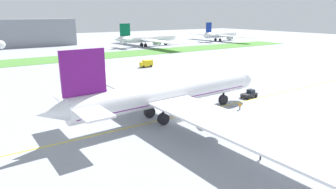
{
  "coord_description": "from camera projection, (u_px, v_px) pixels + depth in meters",
  "views": [
    {
      "loc": [
        -32.99,
        -45.36,
        20.92
      ],
      "look_at": [
        2.19,
        7.81,
        3.36
      ],
      "focal_mm": 31.12,
      "sensor_mm": 36.0,
      "label": 1
    }
  ],
  "objects": [
    {
      "name": "ground_crew_marshaller_front",
      "position": [
        240.0,
        106.0,
        65.92
      ],
      "size": [
        0.28,
        0.58,
        1.66
      ],
      "color": "black",
      "rests_on": "ground"
    },
    {
      "name": "pushback_tug",
      "position": [
        249.0,
        94.0,
        75.56
      ],
      "size": [
        6.16,
        2.61,
        2.12
      ],
      "color": "#26262B",
      "rests_on": "ground"
    },
    {
      "name": "parked_airliner_far_right",
      "position": [
        146.0,
        39.0,
        195.87
      ],
      "size": [
        48.33,
        76.96,
        15.44
      ],
      "color": "white",
      "rests_on": "ground"
    },
    {
      "name": "service_truck_fuel_bowser",
      "position": [
        71.0,
        71.0,
        102.92
      ],
      "size": [
        4.9,
        2.76,
        2.83
      ],
      "color": "#B21E19",
      "rests_on": "ground"
    },
    {
      "name": "service_truck_baggage_loader",
      "position": [
        146.0,
        63.0,
        119.38
      ],
      "size": [
        5.3,
        2.6,
        2.84
      ],
      "color": "yellow",
      "rests_on": "ground"
    },
    {
      "name": "grass_median_strip",
      "position": [
        58.0,
        59.0,
        141.01
      ],
      "size": [
        320.0,
        24.0,
        0.1
      ],
      "primitive_type": "cube",
      "color": "#4C8438",
      "rests_on": "ground"
    },
    {
      "name": "ground_plane",
      "position": [
        180.0,
        120.0,
        59.57
      ],
      "size": [
        600.0,
        600.0,
        0.0
      ],
      "primitive_type": "plane",
      "color": "#9399A0",
      "rests_on": "ground"
    },
    {
      "name": "ground_crew_wingwalker_port",
      "position": [
        261.0,
        153.0,
        43.1
      ],
      "size": [
        0.41,
        0.57,
        1.72
      ],
      "color": "black",
      "rests_on": "ground"
    },
    {
      "name": "parked_airliner_far_outer",
      "position": [
        220.0,
        35.0,
        235.86
      ],
      "size": [
        40.86,
        63.94,
        15.01
      ],
      "color": "white",
      "rests_on": "ground"
    },
    {
      "name": "airliner_foreground",
      "position": [
        167.0,
        94.0,
        59.42
      ],
      "size": [
        50.61,
        81.02,
        15.49
      ],
      "color": "white",
      "rests_on": "ground"
    },
    {
      "name": "apron_taxi_line",
      "position": [
        174.0,
        117.0,
        61.36
      ],
      "size": [
        280.0,
        0.36,
        0.01
      ],
      "primitive_type": "cube",
      "color": "yellow",
      "rests_on": "ground"
    }
  ]
}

